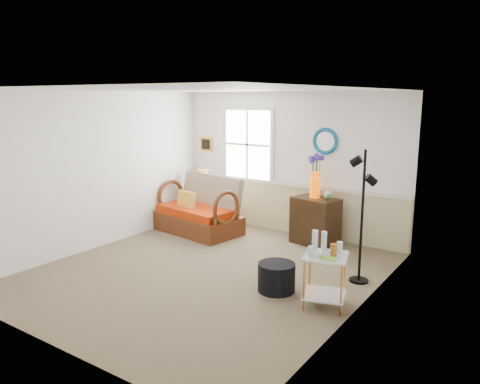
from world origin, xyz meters
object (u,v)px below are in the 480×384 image
Objects in this scene: lamp_stand at (204,208)px; ottoman at (276,277)px; loveseat at (198,205)px; cabinet at (315,221)px; side_table at (325,281)px; floor_lamp at (362,217)px.

ottoman is (2.88, -2.11, -0.13)m from lamp_stand.
cabinet is at bearing 23.82° from loveseat.
cabinet is 1.66× the size of ottoman.
floor_lamp is at bearing 85.55° from side_table.
loveseat is 0.88× the size of floor_lamp.
floor_lamp is at bearing -1.67° from loveseat.
cabinet is 2.17m from ottoman.
ottoman is (-0.71, 0.07, -0.13)m from side_table.
lamp_stand is 1.28× the size of ottoman.
floor_lamp reaches higher than cabinet.
cabinet reaches higher than ottoman.
loveseat is 3.44m from floor_lamp.
side_table reaches higher than lamp_stand.
loveseat is 3.67m from side_table.
loveseat reaches higher than cabinet.
lamp_stand is 0.77× the size of cabinet.
loveseat is 0.67m from lamp_stand.
loveseat reaches higher than side_table.
floor_lamp is (3.66, -1.19, 0.60)m from lamp_stand.
loveseat is 2.55× the size of lamp_stand.
ottoman is at bearing -66.61° from cabinet.
floor_lamp reaches higher than lamp_stand.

